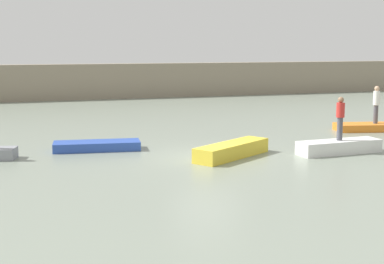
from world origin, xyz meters
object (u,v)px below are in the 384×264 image
object	(u,v)px
rowboat_white	(339,147)
rowboat_orange	(375,127)
rowboat_yellow	(232,150)
rowboat_blue	(97,146)
person_red_shirt	(340,116)
person_white_shirt	(376,102)

from	to	relation	value
rowboat_white	rowboat_orange	bearing A→B (deg)	39.25
rowboat_white	rowboat_orange	size ratio (longest dim) A/B	0.88
rowboat_yellow	rowboat_orange	distance (m)	10.12
rowboat_white	rowboat_blue	bearing A→B (deg)	154.86
rowboat_white	person_red_shirt	bearing A→B (deg)	-10.19
rowboat_blue	person_white_shirt	xyz separation A→B (m)	(13.93, 0.93, 1.22)
rowboat_blue	rowboat_white	bearing A→B (deg)	-14.47
rowboat_blue	rowboat_yellow	xyz separation A→B (m)	(4.63, -3.06, 0.09)
rowboat_blue	rowboat_white	xyz separation A→B (m)	(8.93, -3.62, 0.08)
person_red_shirt	rowboat_blue	bearing A→B (deg)	157.92
rowboat_yellow	rowboat_white	size ratio (longest dim) A/B	1.08
rowboat_blue	rowboat_orange	distance (m)	13.96
rowboat_orange	person_red_shirt	size ratio (longest dim) A/B	2.29
person_red_shirt	person_white_shirt	distance (m)	6.77
rowboat_yellow	rowboat_white	xyz separation A→B (m)	(4.30, -0.57, -0.02)
rowboat_yellow	rowboat_blue	bearing A→B (deg)	113.61
rowboat_orange	person_white_shirt	bearing A→B (deg)	0.00
rowboat_blue	person_white_shirt	distance (m)	14.02
person_white_shirt	rowboat_yellow	bearing A→B (deg)	-156.78
rowboat_blue	rowboat_orange	size ratio (longest dim) A/B	0.88
rowboat_orange	person_white_shirt	size ratio (longest dim) A/B	2.11
person_red_shirt	person_white_shirt	size ratio (longest dim) A/B	0.92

